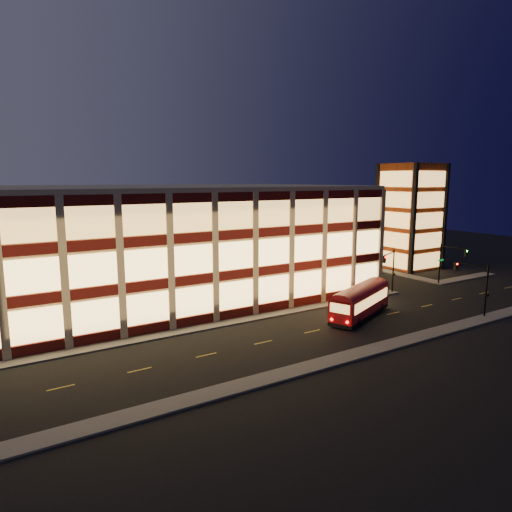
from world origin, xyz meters
TOP-DOWN VIEW (x-y plane):
  - ground at (0.00, 0.00)m, footprint 200.00×200.00m
  - sidewalk_office_south at (-3.00, 1.00)m, footprint 54.00×2.00m
  - sidewalk_office_east at (23.00, 17.00)m, footprint 2.00×30.00m
  - sidewalk_tower_south at (40.00, 1.00)m, footprint 14.00×2.00m
  - sidewalk_tower_west at (34.00, 17.00)m, footprint 2.00×30.00m
  - sidewalk_near at (0.00, -13.00)m, footprint 100.00×2.00m
  - office_building at (-2.91, 16.91)m, footprint 50.45×30.45m
  - stair_tower at (39.95, 11.95)m, footprint 8.60×8.60m
  - traffic_signal_far at (22.21, 0.24)m, footprint 3.79×1.87m
  - traffic_signal_right at (33.50, -0.62)m, footprint 1.20×4.37m
  - traffic_signal_near at (23.50, -11.03)m, footprint 0.32×4.45m
  - trolley_bus at (11.65, -4.99)m, footprint 11.02×6.71m

SIDE VIEW (x-z plane):
  - ground at x=0.00m, z-range 0.00..0.00m
  - sidewalk_office_south at x=-3.00m, z-range 0.00..0.15m
  - sidewalk_office_east at x=23.00m, z-range 0.00..0.15m
  - sidewalk_tower_south at x=40.00m, z-range 0.00..0.15m
  - sidewalk_tower_west at x=34.00m, z-range 0.00..0.15m
  - sidewalk_near at x=0.00m, z-range 0.00..0.15m
  - trolley_bus at x=11.65m, z-range 0.20..3.87m
  - traffic_signal_right at x=33.50m, z-range 1.10..7.10m
  - traffic_signal_far at x=22.21m, z-range 1.11..7.11m
  - traffic_signal_near at x=23.50m, z-range 1.13..7.13m
  - office_building at x=-2.91m, z-range 0.00..14.50m
  - stair_tower at x=39.95m, z-range -0.01..17.99m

